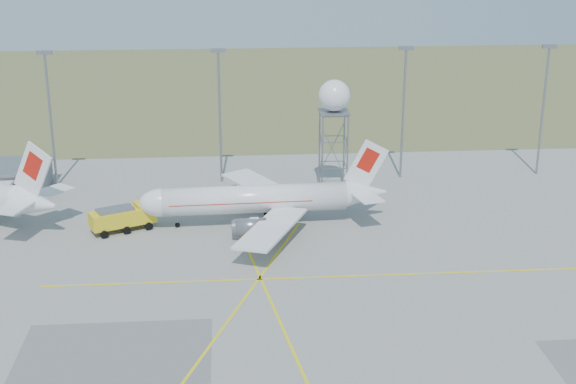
{
  "coord_description": "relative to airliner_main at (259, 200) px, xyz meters",
  "views": [
    {
      "loc": [
        -9.08,
        -52.16,
        38.48
      ],
      "look_at": [
        -1.77,
        40.0,
        6.9
      ],
      "focal_mm": 50.0,
      "sensor_mm": 36.0,
      "label": 1
    }
  ],
  "objects": [
    {
      "name": "mast_b",
      "position": [
        -4.96,
        18.65,
        8.64
      ],
      "size": [
        2.2,
        0.5,
        20.5
      ],
      "color": "gray",
      "rests_on": "ground"
    },
    {
      "name": "mast_d",
      "position": [
        45.04,
        18.65,
        8.64
      ],
      "size": [
        2.2,
        0.5,
        20.5
      ],
      "color": "gray",
      "rests_on": "ground"
    },
    {
      "name": "mast_c",
      "position": [
        23.04,
        18.65,
        8.64
      ],
      "size": [
        2.2,
        0.5,
        20.5
      ],
      "color": "gray",
      "rests_on": "ground"
    },
    {
      "name": "grass_strip",
      "position": [
        5.04,
        92.65,
        -3.42
      ],
      "size": [
        400.0,
        120.0,
        0.03
      ],
      "primitive_type": "cube",
      "color": "#5A6236",
      "rests_on": "ground"
    },
    {
      "name": "fire_truck",
      "position": [
        -17.52,
        -0.88,
        -1.83
      ],
      "size": [
        8.74,
        6.0,
        3.34
      ],
      "rotation": [
        0.0,
        0.0,
        0.43
      ],
      "color": "yellow",
      "rests_on": "ground"
    },
    {
      "name": "airliner_main",
      "position": [
        0.0,
        0.0,
        0.0
      ],
      "size": [
        32.94,
        32.01,
        11.2
      ],
      "rotation": [
        0.0,
        0.0,
        3.18
      ],
      "color": "white",
      "rests_on": "ground"
    },
    {
      "name": "radar_tower",
      "position": [
        11.59,
        13.12,
        5.92
      ],
      "size": [
        4.6,
        4.6,
        16.67
      ],
      "color": "gray",
      "rests_on": "ground"
    },
    {
      "name": "mast_a",
      "position": [
        -29.96,
        18.65,
        8.64
      ],
      "size": [
        2.2,
        0.5,
        20.5
      ],
      "color": "gray",
      "rests_on": "ground"
    }
  ]
}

